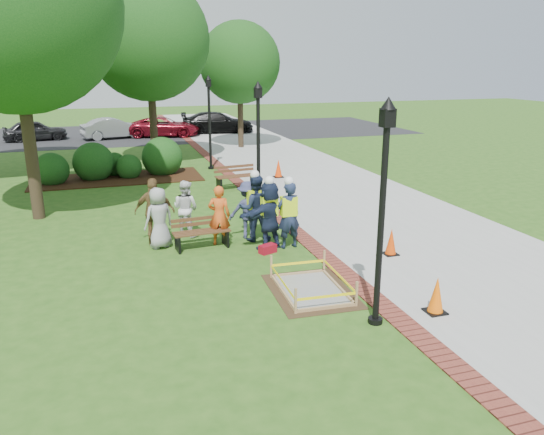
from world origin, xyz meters
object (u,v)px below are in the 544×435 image
object	(u,v)px
lamp_near	(383,198)
hivis_worker_a	(269,213)
bench_near	(202,239)
wet_concrete_pad	(311,281)
hivis_worker_b	(289,213)
hivis_worker_c	(255,206)
cone_front	(436,296)

from	to	relation	value
lamp_near	hivis_worker_a	distance (m)	4.96
bench_near	lamp_near	bearing A→B (deg)	-65.29
wet_concrete_pad	bench_near	distance (m)	3.91
wet_concrete_pad	hivis_worker_b	size ratio (longest dim) A/B	1.22
bench_near	hivis_worker_b	world-z (taller)	hivis_worker_b
lamp_near	bench_near	bearing A→B (deg)	114.71
hivis_worker_c	cone_front	bearing A→B (deg)	-68.15
wet_concrete_pad	cone_front	xyz separation A→B (m)	(1.97, -1.73, 0.14)
cone_front	hivis_worker_a	size ratio (longest dim) A/B	0.39
wet_concrete_pad	lamp_near	xyz separation A→B (m)	(0.64, -1.73, 2.25)
hivis_worker_b	lamp_near	bearing A→B (deg)	-87.92
lamp_near	hivis_worker_b	size ratio (longest dim) A/B	2.18
bench_near	lamp_near	distance (m)	6.16
bench_near	hivis_worker_b	size ratio (longest dim) A/B	0.79
lamp_near	hivis_worker_c	world-z (taller)	lamp_near
wet_concrete_pad	lamp_near	world-z (taller)	lamp_near
lamp_near	hivis_worker_c	bearing A→B (deg)	98.87
wet_concrete_pad	hivis_worker_a	world-z (taller)	hivis_worker_a
bench_near	hivis_worker_c	world-z (taller)	hivis_worker_c
wet_concrete_pad	cone_front	world-z (taller)	cone_front
wet_concrete_pad	hivis_worker_c	bearing A→B (deg)	93.24
hivis_worker_a	hivis_worker_c	size ratio (longest dim) A/B	0.99
hivis_worker_b	hivis_worker_c	bearing A→B (deg)	128.35
cone_front	bench_near	bearing A→B (deg)	125.58
hivis_worker_b	hivis_worker_c	distance (m)	1.10
hivis_worker_a	hivis_worker_b	distance (m)	0.52
hivis_worker_a	bench_near	bearing A→B (deg)	162.52
lamp_near	hivis_worker_a	xyz separation A→B (m)	(-0.67, 4.68, -1.50)
bench_near	hivis_worker_a	xyz separation A→B (m)	(1.73, -0.55, 0.72)
cone_front	hivis_worker_a	bearing A→B (deg)	113.20
cone_front	lamp_near	bearing A→B (deg)	-179.97
wet_concrete_pad	hivis_worker_b	world-z (taller)	hivis_worker_b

